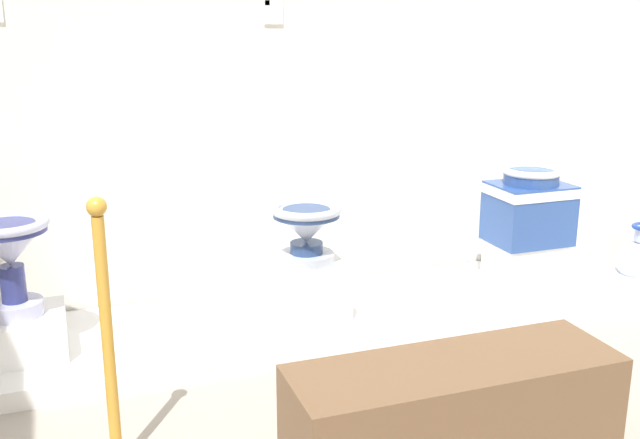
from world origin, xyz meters
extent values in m
cube|color=white|center=(2.17, 2.91, 1.53)|extent=(4.54, 0.06, 3.05)
cube|color=white|center=(2.17, 2.47, 0.04)|extent=(3.83, 0.78, 0.09)
cube|color=white|center=(0.88, 2.44, 0.17)|extent=(0.39, 0.36, 0.17)
cylinder|color=#B3B6D9|center=(0.88, 2.44, 0.29)|extent=(0.22, 0.22, 0.06)
cylinder|color=navy|center=(0.88, 2.44, 0.40)|extent=(0.10, 0.10, 0.16)
cone|color=#B3B6D9|center=(0.88, 2.44, 0.57)|extent=(0.33, 0.33, 0.18)
cylinder|color=navy|center=(0.88, 2.44, 0.64)|extent=(0.32, 0.32, 0.03)
torus|color=#B3B6D9|center=(0.88, 2.44, 0.66)|extent=(0.34, 0.34, 0.04)
cylinder|color=navy|center=(0.88, 2.44, 0.66)|extent=(0.23, 0.23, 0.01)
cube|color=white|center=(2.17, 2.40, 0.22)|extent=(0.36, 0.29, 0.28)
cylinder|color=silver|center=(2.17, 2.40, 0.39)|extent=(0.26, 0.26, 0.05)
cylinder|color=navy|center=(2.17, 2.40, 0.44)|extent=(0.15, 0.15, 0.05)
cone|color=silver|center=(2.17, 2.40, 0.54)|extent=(0.32, 0.32, 0.16)
cylinder|color=navy|center=(2.17, 2.40, 0.60)|extent=(0.31, 0.31, 0.03)
torus|color=silver|center=(2.17, 2.40, 0.62)|extent=(0.33, 0.33, 0.04)
cylinder|color=navy|center=(2.17, 2.40, 0.62)|extent=(0.22, 0.22, 0.01)
cube|color=white|center=(3.44, 2.48, 0.20)|extent=(0.36, 0.29, 0.23)
cube|color=#2C4D95|center=(3.44, 2.48, 0.47)|extent=(0.40, 0.32, 0.32)
cube|color=white|center=(3.44, 2.48, 0.60)|extent=(0.41, 0.32, 0.05)
cylinder|color=#2C4D95|center=(3.44, 2.48, 0.67)|extent=(0.29, 0.29, 0.07)
torus|color=white|center=(3.44, 2.48, 0.70)|extent=(0.31, 0.31, 0.04)
cube|color=white|center=(2.16, 2.88, 1.51)|extent=(0.10, 0.01, 0.13)
cube|color=#386BAD|center=(2.13, 2.88, 1.55)|extent=(0.02, 0.01, 0.02)
cylinder|color=#1A3995|center=(4.14, 2.37, 0.01)|extent=(0.14, 0.14, 0.03)
ellipsoid|color=#B2BFE5|center=(4.14, 2.37, 0.15)|extent=(0.25, 0.25, 0.24)
cylinder|color=gold|center=(1.21, 1.57, 0.46)|extent=(0.04, 0.04, 0.87)
sphere|color=gold|center=(1.21, 1.57, 0.92)|extent=(0.06, 0.06, 0.06)
cube|color=brown|center=(2.27, 1.18, 0.20)|extent=(1.12, 0.36, 0.40)
camera|label=1|loc=(1.12, -0.75, 1.49)|focal=41.60mm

